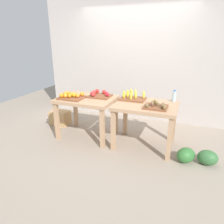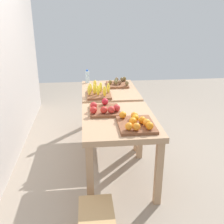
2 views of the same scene
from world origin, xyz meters
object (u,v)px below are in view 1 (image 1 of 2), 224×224
(display_table_right, at_px, (146,111))
(water_bottle, at_px, (174,96))
(watermelon_pile, at_px, (196,156))
(cardboard_produce_box, at_px, (60,118))
(kiwi_bin, at_px, (156,106))
(apple_bin, at_px, (99,95))
(banana_crate, at_px, (133,97))
(display_table_left, at_px, (87,104))
(orange_bin, at_px, (71,96))

(display_table_right, relative_size, water_bottle, 5.00)
(watermelon_pile, bearing_deg, cardboard_produce_box, 168.65)
(kiwi_bin, relative_size, watermelon_pile, 0.55)
(apple_bin, relative_size, banana_crate, 0.93)
(water_bottle, distance_m, cardboard_produce_box, 2.49)
(watermelon_pile, bearing_deg, kiwi_bin, 169.88)
(display_table_right, bearing_deg, display_table_left, 180.00)
(banana_crate, relative_size, water_bottle, 2.11)
(display_table_right, xyz_separation_m, banana_crate, (-0.28, 0.18, 0.16))
(display_table_left, relative_size, orange_bin, 2.36)
(banana_crate, bearing_deg, cardboard_produce_box, 175.86)
(display_table_left, bearing_deg, kiwi_bin, -6.45)
(banana_crate, relative_size, cardboard_produce_box, 1.10)
(display_table_right, bearing_deg, cardboard_produce_box, 171.33)
(display_table_right, relative_size, kiwi_bin, 2.87)
(display_table_right, height_order, water_bottle, water_bottle)
(orange_bin, height_order, apple_bin, apple_bin)
(orange_bin, height_order, kiwi_bin, orange_bin)
(display_table_left, xyz_separation_m, cardboard_produce_box, (-0.85, 0.30, -0.51))
(water_bottle, bearing_deg, display_table_right, -143.19)
(display_table_right, xyz_separation_m, cardboard_produce_box, (-1.97, 0.30, -0.51))
(display_table_left, bearing_deg, water_bottle, 11.53)
(kiwi_bin, bearing_deg, display_table_right, 142.01)
(orange_bin, relative_size, cardboard_produce_box, 1.10)
(display_table_right, distance_m, orange_bin, 1.38)
(kiwi_bin, bearing_deg, banana_crate, 145.44)
(orange_bin, xyz_separation_m, kiwi_bin, (1.55, -0.01, -0.01))
(apple_bin, distance_m, watermelon_pile, 1.98)
(display_table_left, distance_m, kiwi_bin, 1.33)
(display_table_left, xyz_separation_m, display_table_right, (1.12, 0.00, 0.00))
(water_bottle, bearing_deg, kiwi_bin, -116.47)
(apple_bin, bearing_deg, water_bottle, 7.11)
(banana_crate, bearing_deg, display_table_right, -32.11)
(banana_crate, height_order, kiwi_bin, banana_crate)
(banana_crate, bearing_deg, water_bottle, 10.93)
(apple_bin, bearing_deg, watermelon_pile, -13.00)
(apple_bin, bearing_deg, cardboard_produce_box, 171.57)
(display_table_right, relative_size, apple_bin, 2.54)
(water_bottle, height_order, watermelon_pile, water_bottle)
(banana_crate, xyz_separation_m, watermelon_pile, (1.16, -0.45, -0.71))
(banana_crate, distance_m, cardboard_produce_box, 1.82)
(display_table_right, relative_size, banana_crate, 2.36)
(water_bottle, xyz_separation_m, cardboard_produce_box, (-2.39, -0.01, -0.72))
(display_table_right, height_order, apple_bin, apple_bin)
(water_bottle, bearing_deg, banana_crate, -169.07)
(display_table_left, height_order, cardboard_produce_box, display_table_left)
(watermelon_pile, distance_m, cardboard_produce_box, 2.90)
(display_table_left, relative_size, kiwi_bin, 2.87)
(banana_crate, xyz_separation_m, kiwi_bin, (0.47, -0.33, -0.01))
(apple_bin, height_order, watermelon_pile, apple_bin)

